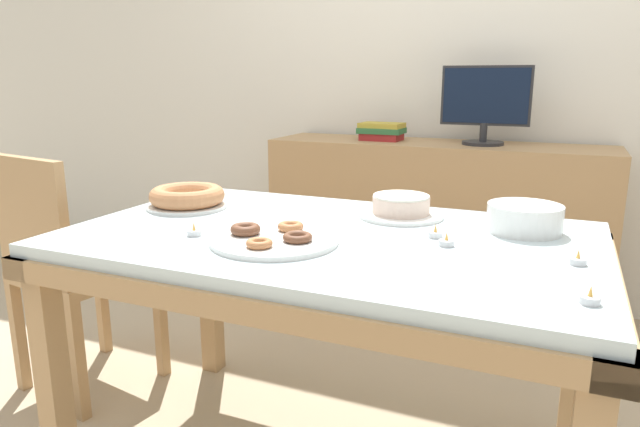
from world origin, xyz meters
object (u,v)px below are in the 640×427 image
book_stack (382,131)px  plate_stack (524,218)px  pastry_platter (274,238)px  tealight_near_cakes (194,232)px  cake_golden_bundt (187,197)px  computer_monitor (485,106)px  tealight_right_edge (435,234)px  tealight_centre (578,260)px  chair (67,264)px  tealight_left_edge (446,243)px  cake_chocolate_round (401,208)px  tealight_near_front (590,299)px

book_stack → plate_stack: size_ratio=1.09×
book_stack → pastry_platter: (0.20, -1.59, -0.15)m
tealight_near_cakes → cake_golden_bundt: bearing=128.9°
computer_monitor → tealight_right_edge: bearing=-87.2°
pastry_platter → tealight_centre: size_ratio=8.64×
tealight_near_cakes → tealight_right_edge: bearing=21.8°
chair → plate_stack: bearing=6.7°
chair → tealight_near_cakes: size_ratio=23.50×
computer_monitor → cake_golden_bundt: 1.57m
pastry_platter → tealight_left_edge: (0.43, 0.15, -0.00)m
pastry_platter → tealight_centre: 0.76m
computer_monitor → cake_chocolate_round: computer_monitor is taller
tealight_near_front → tealight_centre: size_ratio=1.00×
cake_golden_bundt → tealight_right_edge: (0.86, -0.04, -0.03)m
cake_chocolate_round → tealight_near_front: size_ratio=6.73×
cake_golden_bundt → pastry_platter: (0.47, -0.26, -0.02)m
tealight_near_front → tealight_left_edge: size_ratio=1.00×
book_stack → cake_chocolate_round: book_stack is taller
cake_chocolate_round → cake_golden_bundt: (-0.70, -0.16, 0.01)m
plate_stack → tealight_centre: (0.14, -0.26, -0.03)m
chair → plate_stack: 1.64m
plate_stack → tealight_left_edge: 0.30m
tealight_centre → tealight_near_cakes: bearing=-171.3°
cake_chocolate_round → tealight_right_edge: bearing=-52.1°
tealight_centre → cake_golden_bundt: bearing=173.6°
computer_monitor → tealight_centre: (0.43, -1.46, -0.29)m
cake_chocolate_round → tealight_centre: cake_chocolate_round is taller
plate_stack → tealight_centre: 0.30m
computer_monitor → pastry_platter: computer_monitor is taller
computer_monitor → tealight_near_cakes: 1.73m
computer_monitor → plate_stack: computer_monitor is taller
computer_monitor → cake_golden_bundt: size_ratio=1.56×
cake_golden_bundt → computer_monitor: bearing=59.3°
chair → pastry_platter: (0.99, -0.20, 0.26)m
pastry_platter → plate_stack: plate_stack is taller
tealight_right_edge → tealight_centre: size_ratio=1.00×
pastry_platter → tealight_near_cakes: 0.24m
cake_golden_bundt → tealight_near_cakes: 0.37m
chair → tealight_near_front: chair is taller
chair → pastry_platter: size_ratio=2.72×
cake_golden_bundt → plate_stack: (1.08, 0.12, 0.00)m
tealight_near_front → tealight_left_edge: (-0.34, 0.28, 0.00)m
book_stack → tealight_near_cakes: (-0.04, -1.62, -0.15)m
tealight_near_cakes → pastry_platter: bearing=6.9°
computer_monitor → tealight_right_edge: size_ratio=10.60×
tealight_near_front → tealight_near_cakes: same height
tealight_left_edge → plate_stack: bearing=53.3°
cake_golden_bundt → tealight_left_edge: (0.90, -0.11, -0.03)m
book_stack → tealight_near_cakes: 1.62m
book_stack → tealight_left_edge: bearing=-66.4°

